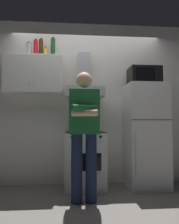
% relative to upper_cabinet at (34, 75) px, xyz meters
% --- Properties ---
extents(ground_plane, '(7.00, 7.00, 0.00)m').
position_rel_upper_cabinet_xyz_m(ground_plane, '(0.85, -0.37, -1.75)').
color(ground_plane, slate).
extents(back_wall_tiled, '(4.80, 0.10, 2.70)m').
position_rel_upper_cabinet_xyz_m(back_wall_tiled, '(0.85, 0.23, -0.40)').
color(back_wall_tiled, silver).
rests_on(back_wall_tiled, ground_plane).
extents(upper_cabinet, '(0.90, 0.37, 0.60)m').
position_rel_upper_cabinet_xyz_m(upper_cabinet, '(0.00, 0.00, 0.00)').
color(upper_cabinet, white).
extents(stove_oven, '(0.60, 0.62, 0.87)m').
position_rel_upper_cabinet_xyz_m(stove_oven, '(0.80, -0.13, -1.32)').
color(stove_oven, white).
rests_on(stove_oven, ground_plane).
extents(range_hood, '(0.60, 0.44, 0.75)m').
position_rel_upper_cabinet_xyz_m(range_hood, '(0.80, 0.00, -0.15)').
color(range_hood, '#B7BABF').
extents(refrigerator, '(0.60, 0.62, 1.60)m').
position_rel_upper_cabinet_xyz_m(refrigerator, '(1.75, -0.12, -0.95)').
color(refrigerator, silver).
rests_on(refrigerator, ground_plane).
extents(microwave, '(0.48, 0.37, 0.28)m').
position_rel_upper_cabinet_xyz_m(microwave, '(1.75, -0.11, -0.01)').
color(microwave, black).
rests_on(microwave, refrigerator).
extents(person_standing, '(0.38, 0.33, 1.64)m').
position_rel_upper_cabinet_xyz_m(person_standing, '(0.75, -0.73, -0.85)').
color(person_standing, '#192342').
rests_on(person_standing, ground_plane).
extents(bottle_spice_jar, '(0.06, 0.06, 0.16)m').
position_rel_upper_cabinet_xyz_m(bottle_spice_jar, '(0.18, -0.02, 0.37)').
color(bottle_spice_jar, gold).
rests_on(bottle_spice_jar, upper_cabinet).
extents(bottle_soda_red, '(0.07, 0.07, 0.29)m').
position_rel_upper_cabinet_xyz_m(bottle_soda_red, '(0.02, 0.02, 0.44)').
color(bottle_soda_red, red).
rests_on(bottle_soda_red, upper_cabinet).
extents(bottle_wine_green, '(0.07, 0.07, 0.34)m').
position_rel_upper_cabinet_xyz_m(bottle_wine_green, '(0.29, 0.04, 0.46)').
color(bottle_wine_green, '#19471E').
rests_on(bottle_wine_green, upper_cabinet).
extents(bottle_rum_dark, '(0.07, 0.07, 0.32)m').
position_rel_upper_cabinet_xyz_m(bottle_rum_dark, '(0.10, 0.04, 0.45)').
color(bottle_rum_dark, '#47230F').
rests_on(bottle_rum_dark, upper_cabinet).
extents(bottle_canister_steel, '(0.09, 0.09, 0.24)m').
position_rel_upper_cabinet_xyz_m(bottle_canister_steel, '(-0.08, 0.01, 0.41)').
color(bottle_canister_steel, '#B2B5BA').
rests_on(bottle_canister_steel, upper_cabinet).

